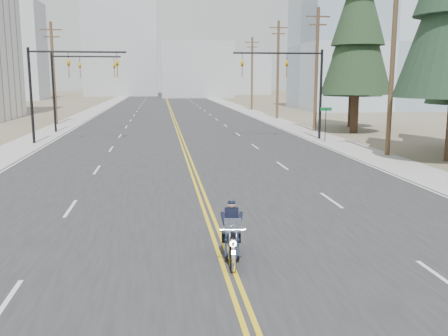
% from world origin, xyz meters
% --- Properties ---
extents(road, '(20.00, 200.00, 0.01)m').
position_xyz_m(road, '(0.00, 70.00, 0.01)').
color(road, '#303033').
rests_on(road, ground).
extents(sidewalk_left, '(3.00, 200.00, 0.01)m').
position_xyz_m(sidewalk_left, '(-11.50, 70.00, 0.01)').
color(sidewalk_left, '#A5A5A0').
rests_on(sidewalk_left, ground).
extents(sidewalk_right, '(3.00, 200.00, 0.01)m').
position_xyz_m(sidewalk_right, '(11.50, 70.00, 0.01)').
color(sidewalk_right, '#A5A5A0').
rests_on(sidewalk_right, ground).
extents(traffic_mast_left, '(7.10, 0.26, 7.00)m').
position_xyz_m(traffic_mast_left, '(-8.98, 32.00, 4.94)').
color(traffic_mast_left, black).
rests_on(traffic_mast_left, ground).
extents(traffic_mast_right, '(7.10, 0.26, 7.00)m').
position_xyz_m(traffic_mast_right, '(8.98, 32.00, 4.94)').
color(traffic_mast_right, black).
rests_on(traffic_mast_right, ground).
extents(traffic_mast_far, '(6.10, 0.26, 7.00)m').
position_xyz_m(traffic_mast_far, '(-9.31, 40.00, 4.87)').
color(traffic_mast_far, black).
rests_on(traffic_mast_far, ground).
extents(street_sign, '(0.90, 0.06, 2.62)m').
position_xyz_m(street_sign, '(10.80, 30.00, 1.80)').
color(street_sign, black).
rests_on(street_sign, ground).
extents(utility_pole_b, '(2.20, 0.30, 11.50)m').
position_xyz_m(utility_pole_b, '(12.50, 23.00, 5.98)').
color(utility_pole_b, brown).
rests_on(utility_pole_b, ground).
extents(utility_pole_c, '(2.20, 0.30, 11.00)m').
position_xyz_m(utility_pole_c, '(12.50, 38.00, 5.73)').
color(utility_pole_c, brown).
rests_on(utility_pole_c, ground).
extents(utility_pole_d, '(2.20, 0.30, 11.50)m').
position_xyz_m(utility_pole_d, '(12.50, 53.00, 5.98)').
color(utility_pole_d, brown).
rests_on(utility_pole_d, ground).
extents(utility_pole_e, '(2.20, 0.30, 11.00)m').
position_xyz_m(utility_pole_e, '(12.50, 70.00, 5.73)').
color(utility_pole_e, brown).
rests_on(utility_pole_e, ground).
extents(utility_pole_left, '(2.20, 0.30, 10.50)m').
position_xyz_m(utility_pole_left, '(-12.50, 48.00, 5.48)').
color(utility_pole_left, brown).
rests_on(utility_pole_left, ground).
extents(glass_building, '(24.00, 16.00, 20.00)m').
position_xyz_m(glass_building, '(32.00, 70.00, 10.00)').
color(glass_building, '#9EB5CC').
rests_on(glass_building, ground).
extents(haze_bldg_a, '(14.00, 12.00, 22.00)m').
position_xyz_m(haze_bldg_a, '(-35.00, 115.00, 11.00)').
color(haze_bldg_a, '#B7BCC6').
rests_on(haze_bldg_a, ground).
extents(haze_bldg_b, '(18.00, 14.00, 14.00)m').
position_xyz_m(haze_bldg_b, '(8.00, 125.00, 7.00)').
color(haze_bldg_b, '#ADB2B7').
rests_on(haze_bldg_b, ground).
extents(haze_bldg_c, '(16.00, 12.00, 18.00)m').
position_xyz_m(haze_bldg_c, '(40.00, 110.00, 9.00)').
color(haze_bldg_c, '#B7BCC6').
rests_on(haze_bldg_c, ground).
extents(haze_bldg_d, '(20.00, 15.00, 26.00)m').
position_xyz_m(haze_bldg_d, '(-12.00, 140.00, 13.00)').
color(haze_bldg_d, '#ADB2B7').
rests_on(haze_bldg_d, ground).
extents(haze_bldg_e, '(14.00, 14.00, 12.00)m').
position_xyz_m(haze_bldg_e, '(25.00, 150.00, 6.00)').
color(haze_bldg_e, '#B7BCC6').
rests_on(haze_bldg_e, ground).
extents(motorcyclist, '(1.08, 2.11, 1.58)m').
position_xyz_m(motorcyclist, '(0.17, 5.98, 0.79)').
color(motorcyclist, black).
rests_on(motorcyclist, ground).
extents(conifer_tall, '(6.14, 6.14, 17.07)m').
position_xyz_m(conifer_tall, '(15.49, 36.07, 9.80)').
color(conifer_tall, '#382619').
rests_on(conifer_tall, ground).
extents(conifer_far, '(5.75, 5.75, 15.40)m').
position_xyz_m(conifer_far, '(17.31, 41.35, 8.84)').
color(conifer_far, '#382619').
rests_on(conifer_far, ground).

